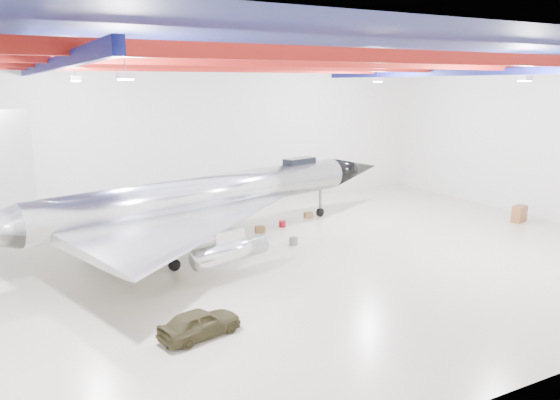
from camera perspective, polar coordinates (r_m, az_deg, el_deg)
floor at (r=30.46m, az=1.48°, el=-5.95°), size 40.00×40.00×0.00m
wall_back at (r=42.86m, az=-8.41°, el=6.69°), size 40.00×0.00×40.00m
wall_right at (r=42.70m, az=25.76°, el=5.61°), size 0.00×30.00×30.00m
ceiling at (r=29.01m, az=1.60°, el=15.19°), size 40.00×40.00×0.00m
ceiling_structure at (r=28.98m, az=1.59°, el=13.85°), size 39.50×29.50×1.08m
jet_aircraft at (r=32.57m, az=-7.43°, el=0.11°), size 29.87×21.50×8.32m
jeep at (r=21.35m, az=-8.39°, el=-12.60°), size 3.46×2.04×1.11m
desk at (r=41.31m, az=23.72°, el=-1.34°), size 1.38×0.96×1.15m
engine_drum at (r=32.58m, az=1.41°, el=-4.31°), size 0.68×0.68×0.47m
parts_bin at (r=39.17m, az=2.99°, el=-1.56°), size 0.65×0.56×0.41m
crate_small at (r=34.44m, az=-12.02°, el=-3.86°), size 0.39×0.33×0.25m
tool_chest at (r=36.59m, az=0.25°, el=-2.51°), size 0.53×0.53×0.43m
oil_barrel at (r=35.19m, az=-2.10°, el=-3.10°), size 0.72×0.64×0.43m
spares_box at (r=38.39m, az=-6.52°, el=-1.91°), size 0.56×0.56×0.39m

